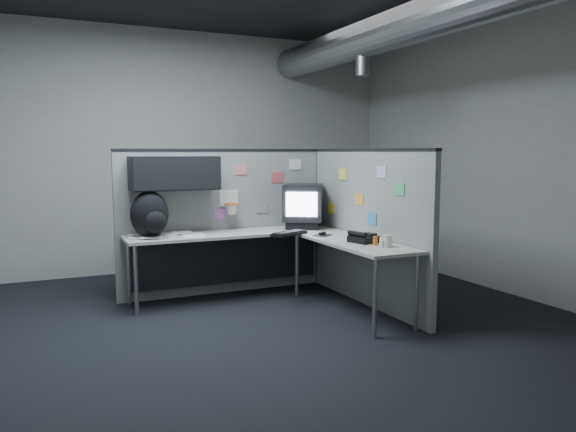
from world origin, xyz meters
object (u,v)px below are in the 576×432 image
monitor (303,205)px  desk (264,245)px  backpack (150,215)px  phone (363,238)px  keyboard (289,233)px

monitor → desk: bearing=-168.8°
desk → backpack: bearing=165.8°
phone → keyboard: bearing=116.4°
keyboard → phone: 0.86m
keyboard → phone: phone is taller
backpack → phone: bearing=-24.5°
desk → phone: phone is taller
monitor → phone: 1.20m
desk → backpack: backpack is taller
keyboard → phone: bearing=-39.0°
phone → backpack: size_ratio=0.59×
phone → desk: bearing=122.5°
monitor → keyboard: monitor is taller
desk → keyboard: bearing=-33.4°
desk → monitor: size_ratio=3.86×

